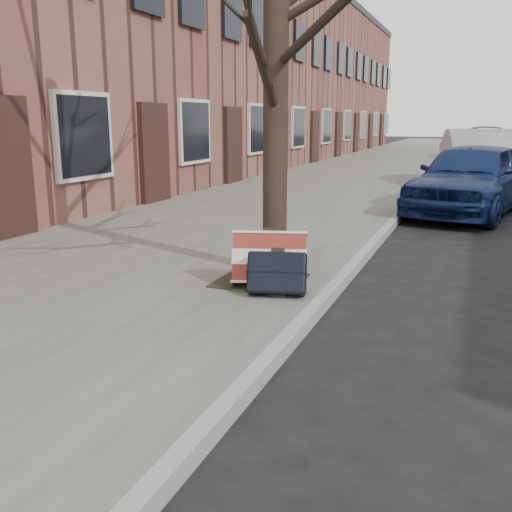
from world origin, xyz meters
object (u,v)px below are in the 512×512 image
at_px(suitcase_red, 270,259).
at_px(car_near_mid, 480,160).
at_px(street_tree, 276,12).
at_px(car_near_front, 471,178).
at_px(suitcase_navy, 277,273).

relative_size(suitcase_red, car_near_mid, 0.16).
height_order(suitcase_red, car_near_mid, car_near_mid).
bearing_deg(street_tree, car_near_mid, 78.61).
distance_m(car_near_front, car_near_mid, 4.23).
xyz_separation_m(suitcase_red, car_near_mid, (1.86, 10.53, 0.36)).
xyz_separation_m(suitcase_navy, car_near_mid, (1.69, 10.78, 0.42)).
bearing_deg(car_near_mid, suitcase_red, -109.33).
distance_m(suitcase_red, suitcase_navy, 0.31).
distance_m(suitcase_navy, car_near_front, 6.75).
relative_size(suitcase_red, suitcase_navy, 1.28).
bearing_deg(suitcase_red, car_near_front, 57.13).
relative_size(street_tree, car_near_front, 1.33).
xyz_separation_m(suitcase_red, car_near_front, (1.74, 6.30, 0.29)).
relative_size(car_near_front, car_near_mid, 0.87).
relative_size(suitcase_navy, car_near_mid, 0.12).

